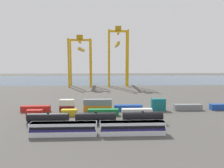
# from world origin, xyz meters

# --- Properties ---
(ground_plane) EXTENTS (420.00, 420.00, 0.00)m
(ground_plane) POSITION_xyz_m (0.00, 40.00, 0.00)
(ground_plane) COLOR #4C4944
(harbour_water) EXTENTS (400.00, 110.00, 0.01)m
(harbour_water) POSITION_xyz_m (0.00, 146.55, 0.00)
(harbour_water) COLOR #384C60
(harbour_water) RESTS_ON ground_plane
(passenger_train) EXTENTS (39.55, 3.14, 3.90)m
(passenger_train) POSITION_xyz_m (-5.10, -20.86, 2.14)
(passenger_train) COLOR silver
(passenger_train) RESTS_ON ground_plane
(freight_tank_row) EXTENTS (46.09, 2.94, 4.40)m
(freight_tank_row) POSITION_xyz_m (-6.18, -11.03, 2.08)
(freight_tank_row) COLOR #232326
(freight_tank_row) RESTS_ON ground_plane
(shipping_container_0) EXTENTS (6.04, 2.44, 2.60)m
(shipping_container_0) POSITION_xyz_m (-30.57, -0.47, 1.30)
(shipping_container_0) COLOR #AD211C
(shipping_container_0) RESTS_ON ground_plane
(shipping_container_1) EXTENTS (6.04, 2.44, 2.60)m
(shipping_container_1) POSITION_xyz_m (-17.13, -0.47, 1.30)
(shipping_container_1) COLOR gold
(shipping_container_1) RESTS_ON ground_plane
(shipping_container_2) EXTENTS (12.10, 2.44, 2.60)m
(shipping_container_2) POSITION_xyz_m (-3.68, -0.47, 1.30)
(shipping_container_2) COLOR #197538
(shipping_container_2) RESTS_ON ground_plane
(shipping_container_3) EXTENTS (12.10, 2.44, 2.60)m
(shipping_container_3) POSITION_xyz_m (9.76, -0.47, 1.30)
(shipping_container_3) COLOR silver
(shipping_container_3) RESTS_ON ground_plane
(shipping_container_4) EXTENTS (12.10, 2.44, 2.60)m
(shipping_container_4) POSITION_xyz_m (-32.49, 6.39, 1.30)
(shipping_container_4) COLOR #AD211C
(shipping_container_4) RESTS_ON ground_plane
(shipping_container_5) EXTENTS (6.04, 2.44, 2.60)m
(shipping_container_5) POSITION_xyz_m (-19.27, 6.39, 1.30)
(shipping_container_5) COLOR maroon
(shipping_container_5) RESTS_ON ground_plane
(shipping_container_6) EXTENTS (6.04, 2.44, 2.60)m
(shipping_container_6) POSITION_xyz_m (-19.27, 6.39, 3.90)
(shipping_container_6) COLOR silver
(shipping_container_6) RESTS_ON shipping_container_5
(shipping_container_7) EXTENTS (12.10, 2.44, 2.60)m
(shipping_container_7) POSITION_xyz_m (-6.06, 6.39, 1.30)
(shipping_container_7) COLOR orange
(shipping_container_7) RESTS_ON ground_plane
(shipping_container_8) EXTENTS (12.10, 2.44, 2.60)m
(shipping_container_8) POSITION_xyz_m (-6.06, 6.39, 3.90)
(shipping_container_8) COLOR slate
(shipping_container_8) RESTS_ON shipping_container_7
(shipping_container_9) EXTENTS (12.10, 2.44, 2.60)m
(shipping_container_9) POSITION_xyz_m (7.15, 6.39, 1.30)
(shipping_container_9) COLOR #1C4299
(shipping_container_9) RESTS_ON ground_plane
(shipping_container_10) EXTENTS (6.04, 2.44, 2.60)m
(shipping_container_10) POSITION_xyz_m (20.36, 6.39, 1.30)
(shipping_container_10) COLOR #146066
(shipping_container_10) RESTS_ON ground_plane
(shipping_container_11) EXTENTS (6.04, 2.44, 2.60)m
(shipping_container_11) POSITION_xyz_m (20.36, 6.39, 3.90)
(shipping_container_11) COLOR #146066
(shipping_container_11) RESTS_ON shipping_container_10
(shipping_container_12) EXTENTS (12.10, 2.44, 2.60)m
(shipping_container_12) POSITION_xyz_m (33.57, 6.39, 1.30)
(shipping_container_12) COLOR slate
(shipping_container_12) RESTS_ON ground_plane
(shipping_container_13) EXTENTS (6.04, 2.44, 2.60)m
(shipping_container_13) POSITION_xyz_m (46.78, 6.39, 1.30)
(shipping_container_13) COLOR #1C4299
(shipping_container_13) RESTS_ON ground_plane
(gantry_crane_west) EXTENTS (18.93, 36.48, 42.27)m
(gantry_crane_west) POSITION_xyz_m (-22.85, 90.71, 26.06)
(gantry_crane_west) COLOR gold
(gantry_crane_west) RESTS_ON ground_plane
(gantry_crane_central) EXTENTS (16.82, 41.76, 49.46)m
(gantry_crane_central) POSITION_xyz_m (8.62, 91.20, 29.98)
(gantry_crane_central) COLOR gold
(gantry_crane_central) RESTS_ON ground_plane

